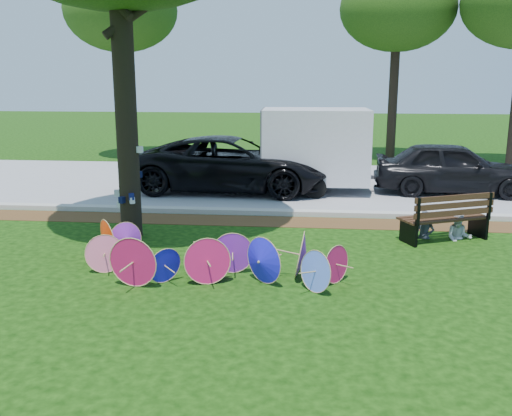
{
  "coord_description": "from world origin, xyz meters",
  "views": [
    {
      "loc": [
        1.52,
        -8.29,
        3.3
      ],
      "look_at": [
        0.5,
        2.0,
        0.9
      ],
      "focal_mm": 40.0,
      "sensor_mm": 36.0,
      "label": 1
    }
  ],
  "objects": [
    {
      "name": "dark_pickup",
      "position": [
        5.51,
        8.26,
        0.74
      ],
      "size": [
        4.47,
        2.04,
        1.49
      ],
      "primitive_type": "imported",
      "rotation": [
        0.0,
        0.0,
        1.51
      ],
      "color": "black",
      "rests_on": "ground"
    },
    {
      "name": "street",
      "position": [
        0.0,
        9.35,
        0.01
      ],
      "size": [
        90.0,
        8.0,
        0.01
      ],
      "primitive_type": "cube",
      "color": "gray",
      "rests_on": "ground"
    },
    {
      "name": "person_right",
      "position": [
        4.58,
        3.43,
        0.54
      ],
      "size": [
        0.6,
        0.51,
        1.08
      ],
      "primitive_type": "imported",
      "rotation": [
        0.0,
        0.0,
        -0.2
      ],
      "color": "silver",
      "rests_on": "ground"
    },
    {
      "name": "person_left",
      "position": [
        3.88,
        3.43,
        0.55
      ],
      "size": [
        0.47,
        0.39,
        1.11
      ],
      "primitive_type": "imported",
      "rotation": [
        0.0,
        0.0,
        -0.35
      ],
      "color": "#363C4A",
      "rests_on": "ground"
    },
    {
      "name": "black_van",
      "position": [
        -0.81,
        8.03,
        0.8
      ],
      "size": [
        5.82,
        2.85,
        1.59
      ],
      "primitive_type": "imported",
      "rotation": [
        0.0,
        0.0,
        1.53
      ],
      "color": "black",
      "rests_on": "ground"
    },
    {
      "name": "ground",
      "position": [
        0.0,
        0.0,
        0.0
      ],
      "size": [
        90.0,
        90.0,
        0.0
      ],
      "primitive_type": "plane",
      "color": "black",
      "rests_on": "ground"
    },
    {
      "name": "cargo_trailer",
      "position": [
        1.6,
        8.15,
        1.35
      ],
      "size": [
        3.05,
        1.99,
        2.69
      ],
      "primitive_type": "cube",
      "rotation": [
        0.0,
        0.0,
        0.03
      ],
      "color": "silver",
      "rests_on": "ground"
    },
    {
      "name": "park_bench",
      "position": [
        4.23,
        3.38,
        0.49
      ],
      "size": [
        2.02,
        1.43,
        0.99
      ],
      "primitive_type": null,
      "rotation": [
        0.0,
        0.0,
        0.42
      ],
      "color": "black",
      "rests_on": "ground"
    },
    {
      "name": "parasol_pile",
      "position": [
        -0.18,
        0.67,
        0.36
      ],
      "size": [
        4.72,
        2.07,
        0.83
      ],
      "color": "pink",
      "rests_on": "ground"
    },
    {
      "name": "mulch_strip",
      "position": [
        0.0,
        4.5,
        0.01
      ],
      "size": [
        90.0,
        1.0,
        0.01
      ],
      "primitive_type": "cube",
      "color": "#472D16",
      "rests_on": "ground"
    },
    {
      "name": "bg_trees",
      "position": [
        2.46,
        14.19,
        5.77
      ],
      "size": [
        19.17,
        6.17,
        7.4
      ],
      "color": "black",
      "rests_on": "ground"
    },
    {
      "name": "curb",
      "position": [
        0.0,
        5.2,
        0.06
      ],
      "size": [
        90.0,
        0.3,
        0.12
      ],
      "primitive_type": "cube",
      "color": "#B7B5AD",
      "rests_on": "ground"
    }
  ]
}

